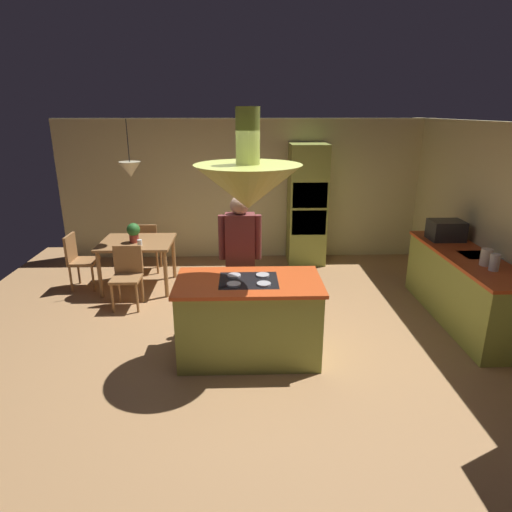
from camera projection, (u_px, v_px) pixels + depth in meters
name	position (u px, v px, depth m)	size (l,w,h in m)	color
ground	(249.00, 345.00, 5.25)	(8.16, 8.16, 0.00)	#AD7F51
wall_back	(245.00, 190.00, 8.12)	(6.80, 0.10, 2.55)	beige
kitchen_island	(249.00, 318.00, 4.92)	(1.60, 0.89, 0.94)	#939E42
counter_run_right	(463.00, 287.00, 5.76)	(0.73, 2.35, 0.92)	#939E42
oven_tower	(307.00, 205.00, 7.83)	(0.66, 0.62, 2.14)	#939E42
dining_table	(137.00, 247.00, 6.79)	(1.09, 0.93, 0.76)	#9E6D3F
person_at_island	(240.00, 254.00, 5.43)	(0.53, 0.23, 1.72)	tan
range_hood	(248.00, 184.00, 4.44)	(1.10, 1.10, 1.00)	#939E42
pendant_light_over_table	(130.00, 169.00, 6.41)	(0.32, 0.32, 0.82)	beige
chair_facing_island	(127.00, 272.00, 6.19)	(0.40, 0.40, 0.87)	#9E6D3F
chair_by_back_wall	(147.00, 244.00, 7.50)	(0.40, 0.40, 0.87)	#9E6D3F
chair_at_corner	(78.00, 257.00, 6.82)	(0.40, 0.40, 0.87)	#9E6D3F
potted_plant_on_table	(134.00, 232.00, 6.66)	(0.20, 0.20, 0.30)	#99382D
cup_on_table	(140.00, 243.00, 6.53)	(0.07, 0.07, 0.09)	white
canister_flour	(495.00, 262.00, 5.04)	(0.11, 0.11, 0.20)	silver
canister_sugar	(486.00, 257.00, 5.21)	(0.14, 0.14, 0.20)	silver
microwave_on_counter	(446.00, 230.00, 6.23)	(0.46, 0.36, 0.28)	#232326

